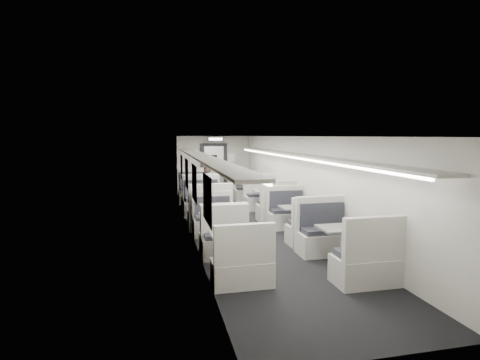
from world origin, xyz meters
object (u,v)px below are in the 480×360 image
booth_left_c (218,228)px  booth_right_a (253,194)px  passenger (207,187)px  exit_sign (215,139)px  booth_right_b (268,202)px  booth_left_d (233,251)px  vestibule_door (214,169)px  booth_right_c (298,221)px  booth_left_a (197,195)px  booth_left_b (206,208)px  booth_right_d (343,247)px

booth_left_c → booth_right_a: size_ratio=0.96×
passenger → exit_sign: 3.23m
booth_right_b → exit_sign: size_ratio=3.55×
booth_left_d → vestibule_door: 8.99m
booth_left_c → booth_right_c: (2.00, 0.23, 0.02)m
booth_left_c → booth_left_a: bearing=90.0°
booth_left_b → booth_right_c: booth_left_b is taller
booth_right_c → passenger: passenger is taller
passenger → booth_right_c: bearing=-42.4°
booth_left_c → passenger: bearing=85.7°
passenger → exit_sign: size_ratio=2.34×
booth_left_a → booth_right_a: bearing=5.6°
booth_left_c → vestibule_door: 7.29m
booth_right_b → booth_right_d: 4.73m
booth_left_d → booth_left_b: bearing=90.0°
booth_right_c → vestibule_door: (-1.00, 6.96, 0.67)m
booth_left_a → booth_left_b: size_ratio=1.03×
booth_left_c → booth_right_c: booth_right_c is taller
booth_left_c → booth_right_d: size_ratio=0.90×
booth_right_a → exit_sign: size_ratio=3.30×
booth_right_a → booth_right_d: bearing=-90.0°
booth_right_d → exit_sign: (-1.00, 8.73, 1.89)m
booth_right_c → booth_left_c: bearing=-173.5°
booth_right_b → booth_right_c: booth_right_b is taller
booth_left_c → booth_right_d: bearing=-45.4°
vestibule_door → booth_right_c: bearing=-81.8°
vestibule_door → booth_left_c: bearing=-97.9°
booth_left_c → booth_right_c: bearing=6.5°
booth_left_a → booth_left_d: booth_left_a is taller
booth_right_a → exit_sign: 3.04m
booth_right_d → vestibule_door: (-1.00, 9.22, 0.65)m
booth_left_a → booth_left_c: size_ratio=1.19×
booth_right_b → booth_right_c: size_ratio=1.07×
booth_right_a → booth_right_c: size_ratio=0.99×
booth_right_a → vestibule_door: size_ratio=0.98×
booth_right_c → booth_right_d: (0.00, -2.26, 0.02)m
booth_left_d → booth_right_b: 4.84m
booth_left_b → passenger: bearing=80.6°
booth_left_a → exit_sign: bearing=66.9°
booth_left_c → exit_sign: size_ratio=3.18×
exit_sign → booth_left_c: bearing=-98.5°
booth_right_b → booth_left_a: bearing=140.3°
booth_left_c → passenger: (0.30, 3.96, 0.37)m
booth_left_a → booth_right_b: 2.60m
booth_right_a → exit_sign: (-1.00, 2.15, 1.91)m
exit_sign → booth_left_b: bearing=-102.4°
booth_left_c → booth_right_b: (2.00, 2.70, 0.04)m
booth_left_b → booth_right_b: (2.00, 0.53, -0.01)m
booth_left_a → exit_sign: 3.16m
booth_right_d → exit_sign: size_ratio=3.52×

